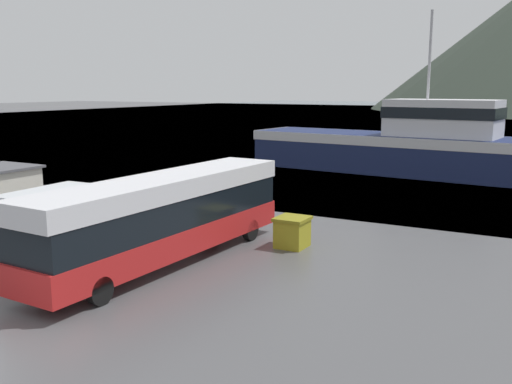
# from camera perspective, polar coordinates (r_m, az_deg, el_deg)

# --- Properties ---
(water_surface) EXTENTS (240.00, 240.00, 0.00)m
(water_surface) POSITION_cam_1_polar(r_m,az_deg,el_deg) (147.11, 24.20, 6.97)
(water_surface) COLOR slate
(water_surface) RESTS_ON ground
(tour_bus) EXTENTS (2.95, 12.57, 3.28)m
(tour_bus) POSITION_cam_1_polar(r_m,az_deg,el_deg) (21.48, -9.09, -2.24)
(tour_bus) COLOR red
(tour_bus) RESTS_ON ground
(delivery_van) EXTENTS (2.25, 5.75, 2.55)m
(delivery_van) POSITION_cam_1_polar(r_m,az_deg,el_deg) (24.27, -18.74, -2.43)
(delivery_van) COLOR silver
(delivery_van) RESTS_ON ground
(fishing_boat) EXTENTS (25.37, 7.95, 12.04)m
(fishing_boat) POSITION_cam_1_polar(r_m,az_deg,el_deg) (45.13, 15.53, 4.52)
(fishing_boat) COLOR #19234C
(fishing_boat) RESTS_ON water_surface
(storage_bin) EXTENTS (1.28, 1.35, 1.26)m
(storage_bin) POSITION_cam_1_polar(r_m,az_deg,el_deg) (23.58, 3.64, -4.00)
(storage_bin) COLOR olive
(storage_bin) RESTS_ON ground
(dock_kiosk) EXTENTS (3.29, 3.02, 2.64)m
(dock_kiosk) POSITION_cam_1_polar(r_m,az_deg,el_deg) (31.34, -24.16, -0.01)
(dock_kiosk) COLOR beige
(dock_kiosk) RESTS_ON ground
(small_boat) EXTENTS (6.18, 5.29, 1.06)m
(small_boat) POSITION_cam_1_polar(r_m,az_deg,el_deg) (50.07, 7.53, 3.46)
(small_boat) COLOR #19234C
(small_boat) RESTS_ON water_surface
(mooring_bollard) EXTENTS (0.30, 0.30, 0.86)m
(mooring_bollard) POSITION_cam_1_polar(r_m,az_deg,el_deg) (30.18, -5.17, -1.16)
(mooring_bollard) COLOR #4C4C51
(mooring_bollard) RESTS_ON ground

